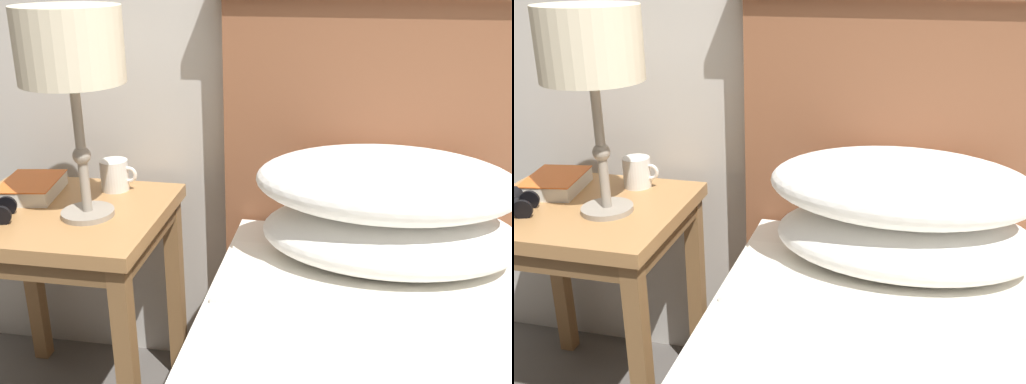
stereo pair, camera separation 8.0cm
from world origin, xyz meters
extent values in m
cube|color=#AD7A47|center=(-0.55, 0.75, 0.60)|extent=(0.53, 0.46, 0.04)
cube|color=brown|center=(-0.55, 0.75, 0.56)|extent=(0.50, 0.44, 0.05)
cube|color=olive|center=(-0.32, 0.55, 0.29)|extent=(0.04, 0.04, 0.58)
cube|color=olive|center=(-0.78, 0.95, 0.29)|extent=(0.04, 0.04, 0.58)
cube|color=olive|center=(-0.32, 0.95, 0.29)|extent=(0.04, 0.04, 0.58)
ellipsoid|color=white|center=(0.28, 0.75, 0.61)|extent=(0.60, 0.36, 0.15)
ellipsoid|color=white|center=(0.26, 0.75, 0.74)|extent=(0.60, 0.36, 0.15)
cylinder|color=gray|center=(-0.46, 0.72, 0.63)|extent=(0.13, 0.13, 0.01)
cylinder|color=gray|center=(-0.46, 0.72, 0.79)|extent=(0.02, 0.02, 0.32)
sphere|color=gray|center=(-0.46, 0.72, 0.78)|extent=(0.04, 0.04, 0.04)
cylinder|color=beige|center=(-0.46, 0.72, 1.04)|extent=(0.24, 0.24, 0.17)
cube|color=silver|center=(-0.67, 0.83, 0.64)|extent=(0.17, 0.20, 0.04)
cube|color=orange|center=(-0.67, 0.83, 0.66)|extent=(0.17, 0.21, 0.00)
cube|color=orange|center=(-0.73, 0.82, 0.64)|extent=(0.04, 0.18, 0.04)
cylinder|color=black|center=(-0.64, 0.64, 0.64)|extent=(0.05, 0.03, 0.05)
cylinder|color=black|center=(-0.66, 0.70, 0.64)|extent=(0.05, 0.03, 0.05)
cylinder|color=silver|center=(-0.46, 0.91, 0.66)|extent=(0.08, 0.08, 0.08)
torus|color=silver|center=(-0.42, 0.91, 0.67)|extent=(0.05, 0.01, 0.05)
camera|label=1|loc=(0.18, -0.55, 1.22)|focal=42.00mm
camera|label=2|loc=(0.26, -0.54, 1.22)|focal=42.00mm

